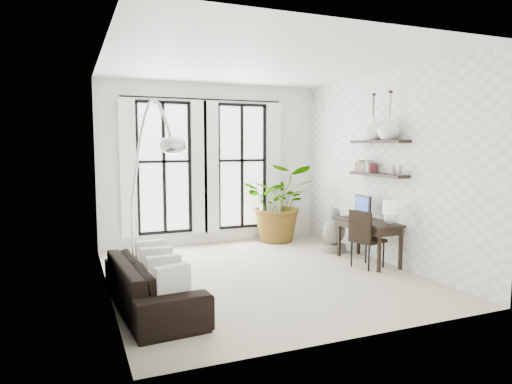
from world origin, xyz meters
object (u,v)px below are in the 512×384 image
sofa (152,284)px  arc_lamp (150,146)px  plant (280,203)px  desk (371,223)px  buddha (334,233)px  desk_chair (364,235)px

sofa → arc_lamp: 1.76m
plant → desk: 2.32m
buddha → plant: bearing=113.3°
arc_lamp → plant: bearing=38.9°
sofa → buddha: (3.65, 1.72, 0.05)m
sofa → plant: bearing=-50.8°
plant → desk: bearing=-74.2°
desk → desk_chair: size_ratio=1.30×
sofa → arc_lamp: bearing=-15.4°
desk → buddha: (-0.09, 0.98, -0.34)m
desk_chair → sofa: bearing=174.6°
desk → buddha: desk is taller
sofa → arc_lamp: arc_lamp is taller
desk → arc_lamp: bearing=-176.8°
desk → desk_chair: bearing=-143.2°
sofa → buddha: 4.04m
sofa → desk_chair: size_ratio=2.21×
sofa → plant: (3.12, 2.96, 0.50)m
desk_chair → arc_lamp: bearing=166.0°
desk → desk_chair: 0.35m
sofa → arc_lamp: (0.10, 0.53, 1.67)m
arc_lamp → desk: bearing=3.2°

